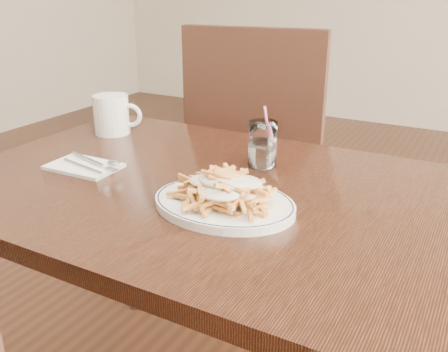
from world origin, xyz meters
The scene contains 8 objects.
table centered at (0.00, 0.00, 0.67)m, with size 1.20×0.80×0.75m.
chair_far centered at (-0.18, 0.68, 0.59)m, with size 0.53×0.53×1.04m.
fries_plate centered at (0.09, -0.09, 0.76)m, with size 0.36×0.33×0.02m.
loaded_fries centered at (0.09, -0.09, 0.80)m, with size 0.21×0.17×0.06m.
napkin centered at (-0.32, -0.06, 0.75)m, with size 0.17×0.11×0.01m, color white.
cutlery centered at (-0.32, -0.05, 0.76)m, with size 0.19×0.09×0.01m.
water_glass centered at (0.06, 0.17, 0.80)m, with size 0.07×0.07×0.15m.
coffee_mug centered at (-0.45, 0.21, 0.81)m, with size 0.14×0.10×0.11m.
Camera 1 is at (0.53, -0.89, 1.18)m, focal length 40.00 mm.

